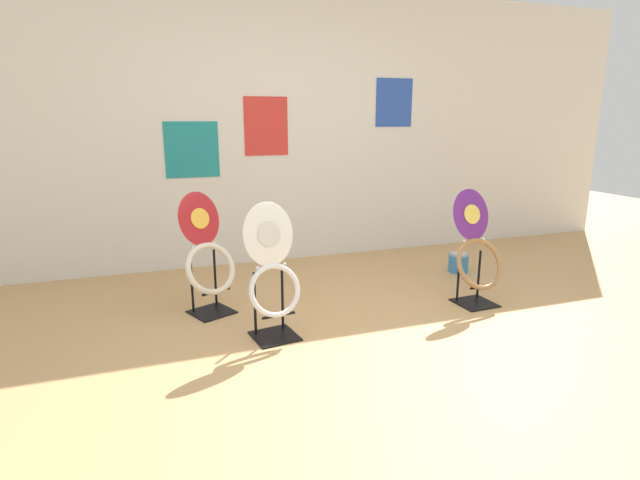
# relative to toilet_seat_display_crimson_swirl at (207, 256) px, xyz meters

# --- Properties ---
(ground_plane) EXTENTS (14.00, 14.00, 0.00)m
(ground_plane) POSITION_rel_toilet_seat_display_crimson_swirl_xyz_m (0.85, -1.30, -0.43)
(ground_plane) COLOR tan
(wall_back) EXTENTS (8.00, 0.07, 2.60)m
(wall_back) POSITION_rel_toilet_seat_display_crimson_swirl_xyz_m (0.85, 1.22, 0.87)
(wall_back) COLOR silver
(wall_back) RESTS_ON ground_plane
(toilet_seat_display_crimson_swirl) EXTENTS (0.44, 0.41, 0.89)m
(toilet_seat_display_crimson_swirl) POSITION_rel_toilet_seat_display_crimson_swirl_xyz_m (0.00, 0.00, 0.00)
(toilet_seat_display_crimson_swirl) COLOR black
(toilet_seat_display_crimson_swirl) RESTS_ON ground_plane
(toilet_seat_display_purple_note) EXTENTS (0.41, 0.34, 0.88)m
(toilet_seat_display_purple_note) POSITION_rel_toilet_seat_display_crimson_swirl_xyz_m (1.96, -0.48, -0.02)
(toilet_seat_display_purple_note) COLOR black
(toilet_seat_display_purple_note) RESTS_ON ground_plane
(toilet_seat_display_white_plain) EXTENTS (0.37, 0.32, 0.89)m
(toilet_seat_display_white_plain) POSITION_rel_toilet_seat_display_crimson_swirl_xyz_m (0.34, -0.56, 0.01)
(toilet_seat_display_white_plain) COLOR black
(toilet_seat_display_white_plain) RESTS_ON ground_plane
(paint_can) EXTENTS (0.19, 0.19, 0.18)m
(paint_can) POSITION_rel_toilet_seat_display_crimson_swirl_xyz_m (2.32, 0.24, -0.34)
(paint_can) COLOR teal
(paint_can) RESTS_ON ground_plane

